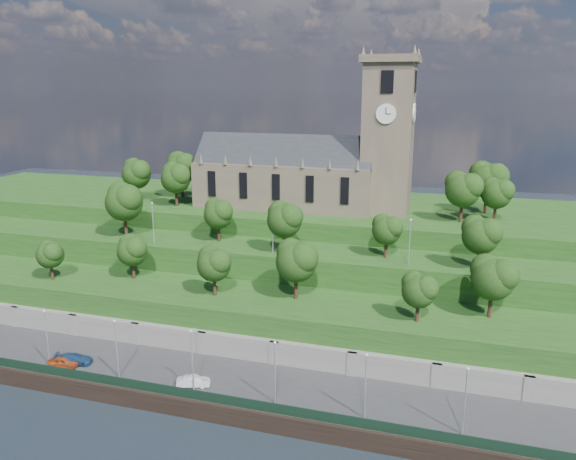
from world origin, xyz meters
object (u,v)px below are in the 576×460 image
(car_left, at_px, (64,362))
(car_middle, at_px, (193,381))
(church, at_px, (312,166))
(car_right, at_px, (74,359))

(car_left, relative_size, car_middle, 0.99)
(church, relative_size, car_right, 8.17)
(car_middle, relative_size, car_right, 0.82)
(car_left, xyz_separation_m, car_right, (0.73, 1.00, 0.03))
(church, relative_size, car_left, 10.03)
(car_left, height_order, car_right, car_right)
(church, height_order, car_right, church)
(car_right, bearing_deg, car_middle, -107.87)
(car_left, distance_m, car_right, 1.24)
(church, distance_m, car_left, 51.97)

